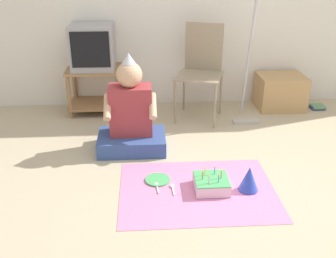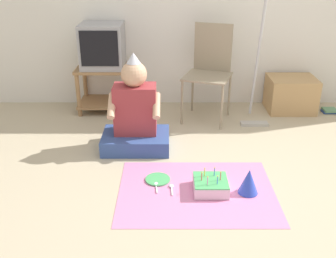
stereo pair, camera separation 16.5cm
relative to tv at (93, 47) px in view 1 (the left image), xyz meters
name	(u,v)px [view 1 (the left image)]	position (x,y,z in m)	size (l,w,h in m)	color
ground_plane	(237,193)	(1.20, -1.72, -0.72)	(16.00, 16.00, 0.00)	tan
tv_stand	(96,86)	(0.00, 0.00, -0.43)	(0.59, 0.44, 0.49)	#997047
tv	(93,47)	(0.00, 0.00, 0.00)	(0.44, 0.43, 0.46)	#99999E
folding_chair	(201,65)	(1.12, -0.20, -0.17)	(0.56, 0.56, 0.97)	gray
cardboard_box_stack	(280,92)	(2.05, -0.02, -0.53)	(0.51, 0.42, 0.38)	tan
dust_mop	(248,83)	(1.58, -0.37, -0.32)	(0.28, 0.31, 1.35)	#B2ADA3
book_pile	(317,107)	(2.48, -0.09, -0.70)	(0.15, 0.14, 0.04)	#284793
person_seated	(131,118)	(0.40, -0.93, -0.43)	(0.60, 0.42, 0.87)	#334C8C
party_cloth	(198,190)	(0.91, -1.66, -0.72)	(1.16, 0.87, 0.01)	pink
birthday_cake	(211,184)	(1.01, -1.65, -0.67)	(0.25, 0.25, 0.16)	silver
party_hat_blue	(249,179)	(1.28, -1.68, -0.62)	(0.15, 0.15, 0.19)	blue
paper_plate	(158,180)	(0.61, -1.51, -0.71)	(0.19, 0.19, 0.01)	#4CB266
plastic_spoon_near	(157,185)	(0.60, -1.59, -0.71)	(0.04, 0.15, 0.01)	white
plastic_spoon_far	(172,187)	(0.72, -1.62, -0.71)	(0.04, 0.15, 0.01)	white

